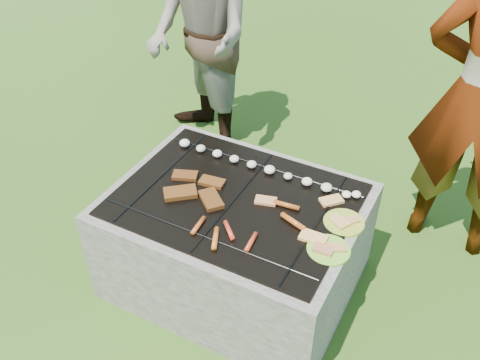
% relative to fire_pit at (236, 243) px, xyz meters
% --- Properties ---
extents(lawn, '(60.00, 60.00, 0.00)m').
position_rel_fire_pit_xyz_m(lawn, '(0.00, 0.00, -0.28)').
color(lawn, '#274B12').
rests_on(lawn, ground).
extents(fire_pit, '(1.30, 1.00, 0.62)m').
position_rel_fire_pit_xyz_m(fire_pit, '(0.00, 0.00, 0.00)').
color(fire_pit, '#A79F94').
rests_on(fire_pit, ground).
extents(mushrooms, '(1.10, 0.08, 0.04)m').
position_rel_fire_pit_xyz_m(mushrooms, '(0.02, 0.28, 0.35)').
color(mushrooms, white).
rests_on(mushrooms, fire_pit).
extents(pork_slabs, '(0.40, 0.30, 0.03)m').
position_rel_fire_pit_xyz_m(pork_slabs, '(-0.22, -0.05, 0.34)').
color(pork_slabs, brown).
rests_on(pork_slabs, fire_pit).
extents(sausages, '(0.49, 0.47, 0.03)m').
position_rel_fire_pit_xyz_m(sausages, '(0.17, -0.16, 0.34)').
color(sausages, '#C56F20').
rests_on(sausages, fire_pit).
extents(bread_on_grate, '(0.45, 0.41, 0.02)m').
position_rel_fire_pit_xyz_m(bread_on_grate, '(0.38, 0.04, 0.34)').
color(bread_on_grate, tan).
rests_on(bread_on_grate, fire_pit).
extents(plate_far, '(0.24, 0.24, 0.03)m').
position_rel_fire_pit_xyz_m(plate_far, '(0.56, 0.09, 0.33)').
color(plate_far, gold).
rests_on(plate_far, fire_pit).
extents(plate_near, '(0.24, 0.24, 0.03)m').
position_rel_fire_pit_xyz_m(plate_near, '(0.56, -0.12, 0.33)').
color(plate_near, '#A4CB30').
rests_on(plate_near, fire_pit).
extents(bystander, '(1.10, 1.05, 1.79)m').
position_rel_fire_pit_xyz_m(bystander, '(-0.89, 1.12, 0.61)').
color(bystander, gray).
rests_on(bystander, ground).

